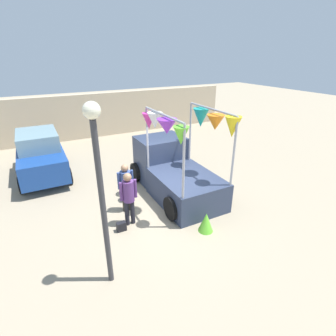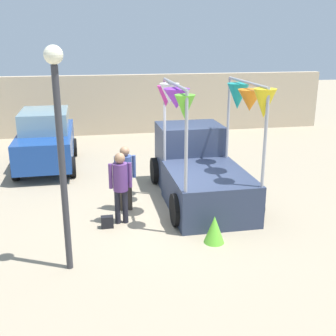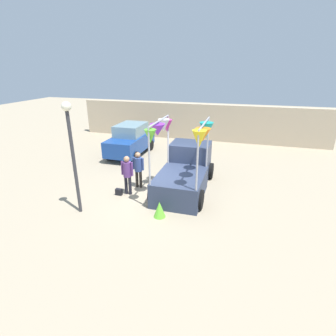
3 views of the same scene
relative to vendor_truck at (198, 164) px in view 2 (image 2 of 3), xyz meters
name	(u,v)px [view 2 (image 2 of 3)]	position (x,y,z in m)	size (l,w,h in m)	color
ground_plane	(171,212)	(-0.95, -0.95, -0.93)	(60.00, 60.00, 0.00)	gray
vendor_truck	(198,164)	(0.00, 0.00, 0.00)	(2.51, 4.13, 3.20)	#2D3851
parked_car	(46,139)	(-4.24, 3.66, 0.01)	(1.88, 4.00, 1.88)	navy
person_customer	(120,181)	(-2.19, -1.33, 0.10)	(0.53, 0.34, 1.71)	black
person_vendor	(125,172)	(-2.01, -0.57, 0.07)	(0.53, 0.34, 1.65)	#2D2823
handbag	(107,222)	(-2.54, -1.53, -0.79)	(0.28, 0.16, 0.28)	black
street_lamp	(59,131)	(-3.34, -3.16, 1.71)	(0.32, 0.32, 4.07)	#333338
brick_boundary_wall	(130,104)	(-0.95, 8.30, 0.37)	(18.00, 0.36, 2.60)	tan
folded_kite_bundle_lime	(214,229)	(-0.35, -2.69, -0.63)	(0.44, 0.44, 0.60)	#66CC33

